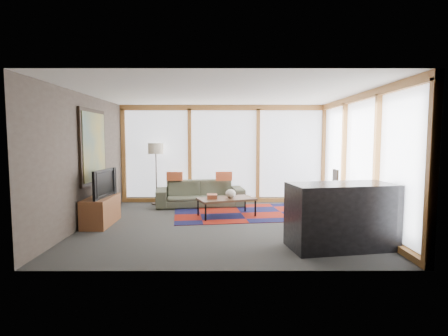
{
  "coord_description": "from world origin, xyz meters",
  "views": [
    {
      "loc": [
        -0.02,
        -6.93,
        1.74
      ],
      "look_at": [
        0.0,
        0.4,
        1.1
      ],
      "focal_mm": 28.0,
      "sensor_mm": 36.0,
      "label": 1
    }
  ],
  "objects_px": {
    "floor_lamp": "(156,174)",
    "bar_counter": "(341,216)",
    "bookshelf": "(341,208)",
    "sofa": "(200,193)",
    "tv_console": "(101,211)",
    "television": "(100,183)",
    "coffee_table": "(227,207)"
  },
  "relations": [
    {
      "from": "floor_lamp",
      "to": "bar_counter",
      "type": "xyz_separation_m",
      "value": [
        3.6,
        -3.65,
        -0.29
      ]
    },
    {
      "from": "floor_lamp",
      "to": "bookshelf",
      "type": "relative_size",
      "value": 0.69
    },
    {
      "from": "sofa",
      "to": "tv_console",
      "type": "distance_m",
      "value": 2.67
    },
    {
      "from": "bookshelf",
      "to": "television",
      "type": "distance_m",
      "value": 4.92
    },
    {
      "from": "floor_lamp",
      "to": "television",
      "type": "relative_size",
      "value": 1.64
    },
    {
      "from": "coffee_table",
      "to": "tv_console",
      "type": "height_order",
      "value": "tv_console"
    },
    {
      "from": "floor_lamp",
      "to": "bar_counter",
      "type": "height_order",
      "value": "floor_lamp"
    },
    {
      "from": "coffee_table",
      "to": "bookshelf",
      "type": "distance_m",
      "value": 2.42
    },
    {
      "from": "coffee_table",
      "to": "bookshelf",
      "type": "height_order",
      "value": "bookshelf"
    },
    {
      "from": "sofa",
      "to": "coffee_table",
      "type": "distance_m",
      "value": 1.38
    },
    {
      "from": "bookshelf",
      "to": "tv_console",
      "type": "bearing_deg",
      "value": -177.23
    },
    {
      "from": "tv_console",
      "to": "sofa",
      "type": "bearing_deg",
      "value": 45.75
    },
    {
      "from": "bookshelf",
      "to": "tv_console",
      "type": "xyz_separation_m",
      "value": [
        -4.9,
        -0.24,
        -0.01
      ]
    },
    {
      "from": "tv_console",
      "to": "coffee_table",
      "type": "bearing_deg",
      "value": 15.62
    },
    {
      "from": "sofa",
      "to": "bar_counter",
      "type": "bearing_deg",
      "value": -62.06
    },
    {
      "from": "floor_lamp",
      "to": "coffee_table",
      "type": "bearing_deg",
      "value": -38.46
    },
    {
      "from": "bar_counter",
      "to": "television",
      "type": "bearing_deg",
      "value": 151.34
    },
    {
      "from": "floor_lamp",
      "to": "bar_counter",
      "type": "bearing_deg",
      "value": -45.39
    },
    {
      "from": "sofa",
      "to": "floor_lamp",
      "type": "relative_size",
      "value": 1.38
    },
    {
      "from": "floor_lamp",
      "to": "television",
      "type": "distance_m",
      "value": 2.29
    },
    {
      "from": "bar_counter",
      "to": "sofa",
      "type": "bearing_deg",
      "value": 115.82
    },
    {
      "from": "floor_lamp",
      "to": "bar_counter",
      "type": "relative_size",
      "value": 0.99
    },
    {
      "from": "coffee_table",
      "to": "bar_counter",
      "type": "distance_m",
      "value": 2.85
    },
    {
      "from": "sofa",
      "to": "coffee_table",
      "type": "height_order",
      "value": "sofa"
    },
    {
      "from": "television",
      "to": "bar_counter",
      "type": "bearing_deg",
      "value": -102.66
    },
    {
      "from": "sofa",
      "to": "bookshelf",
      "type": "relative_size",
      "value": 0.95
    },
    {
      "from": "tv_console",
      "to": "bar_counter",
      "type": "distance_m",
      "value": 4.57
    },
    {
      "from": "television",
      "to": "bar_counter",
      "type": "xyz_separation_m",
      "value": [
        4.29,
        -1.47,
        -0.32
      ]
    },
    {
      "from": "bookshelf",
      "to": "television",
      "type": "bearing_deg",
      "value": -176.86
    },
    {
      "from": "tv_console",
      "to": "television",
      "type": "bearing_deg",
      "value": -69.44
    },
    {
      "from": "floor_lamp",
      "to": "bar_counter",
      "type": "distance_m",
      "value": 5.14
    },
    {
      "from": "bar_counter",
      "to": "bookshelf",
      "type": "bearing_deg",
      "value": 61.4
    }
  ]
}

